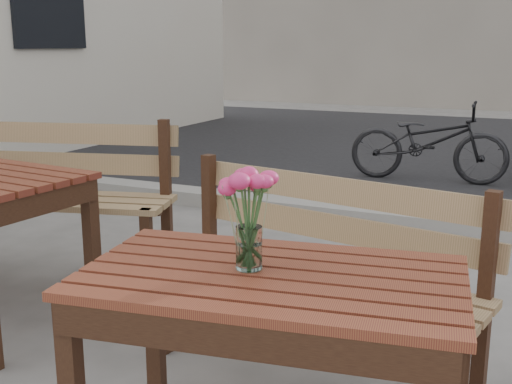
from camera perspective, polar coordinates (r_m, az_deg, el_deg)
street at (r=6.92m, az=19.20°, el=1.26°), size 30.00×8.12×0.12m
main_table at (r=1.95m, az=1.34°, el=-10.32°), size 1.22×0.83×0.69m
main_bench at (r=2.63m, az=5.72°, el=-5.29°), size 1.46×0.67×0.88m
main_vase at (r=1.88m, az=-0.64°, el=-1.27°), size 0.17×0.17×0.31m
second_bench at (r=3.93m, az=-18.29°, el=1.04°), size 1.61×0.84×0.96m
bicycle at (r=6.65m, az=15.07°, el=4.37°), size 1.58×0.65×0.81m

